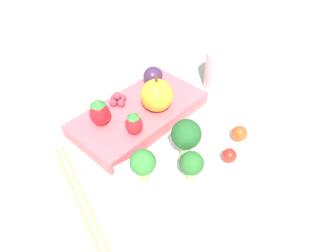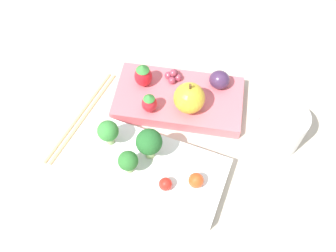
{
  "view_description": "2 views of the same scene",
  "coord_description": "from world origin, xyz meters",
  "px_view_note": "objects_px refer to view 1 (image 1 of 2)",
  "views": [
    {
      "loc": [
        0.23,
        0.25,
        0.34
      ],
      "look_at": [
        0.01,
        -0.0,
        0.03
      ],
      "focal_mm": 32.0,
      "sensor_mm": 36.0,
      "label": 1
    },
    {
      "loc": [
        -0.08,
        0.31,
        0.56
      ],
      "look_at": [
        0.01,
        -0.0,
        0.03
      ],
      "focal_mm": 40.0,
      "sensor_mm": 36.0,
      "label": 2
    }
  ],
  "objects_px": {
    "cherry_tomato_1": "(239,133)",
    "chopsticks_pair": "(79,197)",
    "strawberry_1": "(99,112)",
    "bento_box_savoury": "(202,163)",
    "drinking_cup": "(225,70)",
    "strawberry_0": "(134,123)",
    "broccoli_floret_0": "(186,136)",
    "broccoli_floret_1": "(192,164)",
    "apple": "(157,95)",
    "broccoli_floret_2": "(143,163)",
    "plum": "(153,76)",
    "grape_cluster": "(118,100)",
    "cherry_tomato_0": "(229,156)",
    "bento_box_fruit": "(140,113)"
  },
  "relations": [
    {
      "from": "broccoli_floret_0",
      "to": "apple",
      "type": "bearing_deg",
      "value": -109.81
    },
    {
      "from": "strawberry_0",
      "to": "plum",
      "type": "xyz_separation_m",
      "value": [
        -0.11,
        -0.08,
        -0.0
      ]
    },
    {
      "from": "cherry_tomato_0",
      "to": "strawberry_1",
      "type": "bearing_deg",
      "value": -63.68
    },
    {
      "from": "broccoli_floret_0",
      "to": "cherry_tomato_0",
      "type": "xyz_separation_m",
      "value": [
        -0.04,
        0.05,
        -0.03
      ]
    },
    {
      "from": "cherry_tomato_1",
      "to": "strawberry_1",
      "type": "bearing_deg",
      "value": -51.09
    },
    {
      "from": "strawberry_1",
      "to": "strawberry_0",
      "type": "bearing_deg",
      "value": 117.09
    },
    {
      "from": "strawberry_0",
      "to": "drinking_cup",
      "type": "relative_size",
      "value": 0.53
    },
    {
      "from": "apple",
      "to": "strawberry_0",
      "type": "relative_size",
      "value": 1.56
    },
    {
      "from": "broccoli_floret_1",
      "to": "strawberry_0",
      "type": "bearing_deg",
      "value": -88.87
    },
    {
      "from": "broccoli_floret_1",
      "to": "strawberry_0",
      "type": "distance_m",
      "value": 0.12
    },
    {
      "from": "bento_box_savoury",
      "to": "cherry_tomato_0",
      "type": "bearing_deg",
      "value": 130.17
    },
    {
      "from": "cherry_tomato_1",
      "to": "plum",
      "type": "bearing_deg",
      "value": -89.31
    },
    {
      "from": "broccoli_floret_0",
      "to": "cherry_tomato_0",
      "type": "relative_size",
      "value": 3.03
    },
    {
      "from": "grape_cluster",
      "to": "cherry_tomato_0",
      "type": "bearing_deg",
      "value": 101.43
    },
    {
      "from": "strawberry_0",
      "to": "broccoli_floret_2",
      "type": "bearing_deg",
      "value": 60.81
    },
    {
      "from": "plum",
      "to": "drinking_cup",
      "type": "relative_size",
      "value": 0.48
    },
    {
      "from": "chopsticks_pair",
      "to": "bento_box_fruit",
      "type": "bearing_deg",
      "value": -155.12
    },
    {
      "from": "broccoli_floret_1",
      "to": "apple",
      "type": "bearing_deg",
      "value": -113.66
    },
    {
      "from": "broccoli_floret_1",
      "to": "apple",
      "type": "height_order",
      "value": "apple"
    },
    {
      "from": "cherry_tomato_0",
      "to": "grape_cluster",
      "type": "distance_m",
      "value": 0.21
    },
    {
      "from": "chopsticks_pair",
      "to": "bento_box_savoury",
      "type": "bearing_deg",
      "value": 155.61
    },
    {
      "from": "apple",
      "to": "bento_box_fruit",
      "type": "bearing_deg",
      "value": -42.18
    },
    {
      "from": "broccoli_floret_0",
      "to": "strawberry_0",
      "type": "xyz_separation_m",
      "value": [
        0.03,
        -0.08,
        -0.02
      ]
    },
    {
      "from": "bento_box_fruit",
      "to": "grape_cluster",
      "type": "height_order",
      "value": "grape_cluster"
    },
    {
      "from": "cherry_tomato_1",
      "to": "drinking_cup",
      "type": "bearing_deg",
      "value": -132.49
    },
    {
      "from": "bento_box_savoury",
      "to": "drinking_cup",
      "type": "height_order",
      "value": "drinking_cup"
    },
    {
      "from": "cherry_tomato_1",
      "to": "chopsticks_pair",
      "type": "height_order",
      "value": "cherry_tomato_1"
    },
    {
      "from": "broccoli_floret_2",
      "to": "strawberry_1",
      "type": "height_order",
      "value": "broccoli_floret_2"
    },
    {
      "from": "strawberry_1",
      "to": "cherry_tomato_1",
      "type": "bearing_deg",
      "value": 128.91
    },
    {
      "from": "strawberry_0",
      "to": "chopsticks_pair",
      "type": "xyz_separation_m",
      "value": [
        0.12,
        0.03,
        -0.04
      ]
    },
    {
      "from": "broccoli_floret_0",
      "to": "apple",
      "type": "height_order",
      "value": "same"
    },
    {
      "from": "grape_cluster",
      "to": "bento_box_savoury",
      "type": "bearing_deg",
      "value": 95.88
    },
    {
      "from": "grape_cluster",
      "to": "chopsticks_pair",
      "type": "bearing_deg",
      "value": 37.44
    },
    {
      "from": "broccoli_floret_2",
      "to": "strawberry_0",
      "type": "relative_size",
      "value": 1.28
    },
    {
      "from": "cherry_tomato_1",
      "to": "plum",
      "type": "height_order",
      "value": "plum"
    },
    {
      "from": "plum",
      "to": "grape_cluster",
      "type": "xyz_separation_m",
      "value": [
        0.08,
        0.01,
        -0.01
      ]
    },
    {
      "from": "strawberry_1",
      "to": "plum",
      "type": "height_order",
      "value": "strawberry_1"
    },
    {
      "from": "cherry_tomato_1",
      "to": "strawberry_0",
      "type": "bearing_deg",
      "value": -46.73
    },
    {
      "from": "broccoli_floret_2",
      "to": "broccoli_floret_0",
      "type": "bearing_deg",
      "value": 175.08
    },
    {
      "from": "strawberry_0",
      "to": "broccoli_floret_0",
      "type": "bearing_deg",
      "value": 106.86
    },
    {
      "from": "bento_box_savoury",
      "to": "chopsticks_pair",
      "type": "distance_m",
      "value": 0.18
    },
    {
      "from": "bento_box_fruit",
      "to": "broccoli_floret_2",
      "type": "xyz_separation_m",
      "value": [
        0.09,
        0.12,
        0.04
      ]
    },
    {
      "from": "broccoli_floret_1",
      "to": "strawberry_0",
      "type": "height_order",
      "value": "broccoli_floret_1"
    },
    {
      "from": "bento_box_savoury",
      "to": "strawberry_0",
      "type": "bearing_deg",
      "value": -68.56
    },
    {
      "from": "broccoli_floret_0",
      "to": "strawberry_1",
      "type": "relative_size",
      "value": 1.29
    },
    {
      "from": "broccoli_floret_1",
      "to": "strawberry_1",
      "type": "bearing_deg",
      "value": -80.39
    },
    {
      "from": "cherry_tomato_0",
      "to": "apple",
      "type": "distance_m",
      "value": 0.15
    },
    {
      "from": "broccoli_floret_0",
      "to": "apple",
      "type": "xyz_separation_m",
      "value": [
        -0.04,
        -0.11,
        -0.01
      ]
    },
    {
      "from": "broccoli_floret_2",
      "to": "strawberry_1",
      "type": "distance_m",
      "value": 0.13
    },
    {
      "from": "strawberry_1",
      "to": "broccoli_floret_2",
      "type": "bearing_deg",
      "value": 82.44
    }
  ]
}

